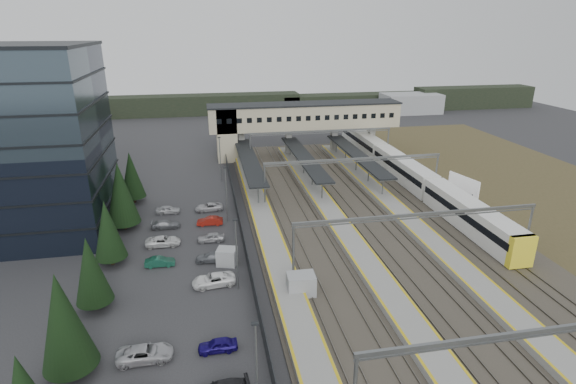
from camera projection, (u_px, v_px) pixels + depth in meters
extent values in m
plane|color=#2B2B2D|center=(296.00, 248.00, 56.50)|extent=(220.00, 220.00, 0.00)
cube|color=#35434D|center=(1.00, 145.00, 57.10)|extent=(24.00, 18.00, 24.00)
cube|color=black|center=(15.00, 207.00, 60.08)|extent=(24.30, 18.30, 0.25)
cube|color=black|center=(10.00, 183.00, 58.89)|extent=(24.30, 18.30, 0.25)
cube|color=black|center=(4.00, 158.00, 57.70)|extent=(24.30, 18.30, 0.25)
cylinder|color=black|center=(73.00, 368.00, 35.87)|extent=(0.44, 0.44, 1.20)
cone|color=black|center=(63.00, 321.00, 34.31)|extent=(4.26, 4.26, 8.20)
cylinder|color=black|center=(96.00, 303.00, 44.16)|extent=(0.44, 0.44, 1.20)
cone|color=black|center=(90.00, 270.00, 42.84)|extent=(3.54, 3.54, 6.80)
cylinder|color=black|center=(112.00, 260.00, 52.45)|extent=(0.44, 0.44, 1.20)
cone|color=black|center=(108.00, 229.00, 51.10)|extent=(3.64, 3.64, 7.00)
cylinder|color=black|center=(125.00, 225.00, 61.67)|extent=(0.44, 0.44, 1.20)
cone|color=black|center=(121.00, 193.00, 60.05)|extent=(4.42, 4.42, 8.50)
cylinder|color=black|center=(134.00, 199.00, 70.88)|extent=(0.44, 0.44, 1.20)
cone|color=black|center=(131.00, 175.00, 69.49)|extent=(3.74, 3.74, 7.20)
imported|color=#AEAEB3|center=(145.00, 353.00, 37.37)|extent=(4.64, 2.15, 1.29)
imported|color=#174E3A|center=(160.00, 262.00, 52.04)|extent=(3.43, 1.25, 1.12)
imported|color=silver|center=(163.00, 241.00, 56.91)|extent=(4.39, 2.05, 1.22)
imported|color=slate|center=(166.00, 224.00, 61.80)|extent=(4.00, 1.69, 1.15)
imported|color=#AAABAF|center=(168.00, 210.00, 66.67)|extent=(3.66, 1.65, 1.22)
imported|color=#150A63|center=(218.00, 345.00, 38.44)|extent=(3.38, 1.37, 1.15)
imported|color=white|center=(214.00, 280.00, 48.18)|extent=(4.83, 2.59, 1.29)
imported|color=slate|center=(212.00, 257.00, 53.09)|extent=(4.09, 1.98, 1.15)
imported|color=#99999D|center=(211.00, 237.00, 57.96)|extent=(3.54, 1.53, 1.19)
imported|color=maroon|center=(210.00, 221.00, 62.84)|extent=(3.68, 1.51, 1.19)
imported|color=#B2B1B6|center=(209.00, 207.00, 67.73)|extent=(4.31, 2.19, 1.17)
cylinder|color=slate|center=(256.00, 372.00, 30.68)|extent=(0.16, 0.16, 8.00)
cube|color=black|center=(255.00, 324.00, 29.29)|extent=(0.50, 0.25, 0.15)
cylinder|color=slate|center=(237.00, 255.00, 46.34)|extent=(0.16, 0.16, 8.00)
cube|color=black|center=(235.00, 220.00, 44.95)|extent=(0.50, 0.25, 0.15)
cylinder|color=slate|center=(226.00, 195.00, 62.92)|extent=(0.16, 0.16, 8.00)
cube|color=black|center=(225.00, 168.00, 61.53)|extent=(0.50, 0.25, 0.15)
cylinder|color=slate|center=(220.00, 160.00, 79.51)|extent=(0.16, 0.16, 8.00)
cube|color=black|center=(219.00, 138.00, 78.12)|extent=(0.50, 0.25, 0.15)
cube|color=#26282B|center=(241.00, 228.00, 59.62)|extent=(0.08, 90.00, 2.00)
cube|color=#979A9C|center=(301.00, 285.00, 46.21)|extent=(2.94, 2.20, 2.39)
cube|color=#979A9C|center=(227.00, 257.00, 52.30)|extent=(2.63, 2.38, 2.01)
cube|color=#39372E|center=(372.00, 224.00, 63.16)|extent=(34.00, 90.00, 0.20)
cube|color=#59544C|center=(284.00, 230.00, 60.88)|extent=(0.08, 90.00, 0.14)
cube|color=#59544C|center=(294.00, 229.00, 61.13)|extent=(0.08, 90.00, 0.14)
cube|color=#59544C|center=(312.00, 227.00, 61.58)|extent=(0.08, 90.00, 0.14)
cube|color=#59544C|center=(322.00, 227.00, 61.83)|extent=(0.08, 90.00, 0.14)
cube|color=#59544C|center=(354.00, 224.00, 62.63)|extent=(0.08, 90.00, 0.14)
cube|color=#59544C|center=(364.00, 223.00, 62.88)|extent=(0.08, 90.00, 0.14)
cube|color=#59544C|center=(381.00, 222.00, 63.32)|extent=(0.08, 90.00, 0.14)
cube|color=#59544C|center=(391.00, 221.00, 63.58)|extent=(0.08, 90.00, 0.14)
cube|color=#59544C|center=(421.00, 219.00, 64.37)|extent=(0.08, 90.00, 0.14)
cube|color=#59544C|center=(430.00, 218.00, 64.62)|extent=(0.08, 90.00, 0.14)
cube|color=#59544C|center=(446.00, 217.00, 65.07)|extent=(0.08, 90.00, 0.14)
cube|color=#59544C|center=(455.00, 216.00, 65.32)|extent=(0.08, 90.00, 0.14)
cube|color=gray|center=(267.00, 230.00, 60.43)|extent=(3.20, 82.00, 0.90)
cube|color=gold|center=(256.00, 228.00, 60.01)|extent=(0.25, 82.00, 0.02)
cube|color=gold|center=(278.00, 226.00, 60.52)|extent=(0.25, 82.00, 0.02)
cube|color=gray|center=(338.00, 224.00, 62.17)|extent=(3.20, 82.00, 0.90)
cube|color=gold|center=(328.00, 222.00, 61.76)|extent=(0.25, 82.00, 0.02)
cube|color=gold|center=(349.00, 220.00, 62.26)|extent=(0.25, 82.00, 0.02)
cube|color=gray|center=(406.00, 219.00, 63.91)|extent=(3.20, 82.00, 0.90)
cube|color=gold|center=(397.00, 217.00, 63.50)|extent=(0.25, 82.00, 0.02)
cube|color=gold|center=(416.00, 215.00, 64.01)|extent=(0.25, 82.00, 0.02)
cube|color=black|center=(249.00, 160.00, 79.46)|extent=(3.00, 30.00, 0.25)
cube|color=slate|center=(249.00, 160.00, 79.51)|extent=(3.10, 30.00, 0.12)
cylinder|color=slate|center=(258.00, 193.00, 68.04)|extent=(0.20, 0.20, 3.10)
cylinder|color=slate|center=(253.00, 180.00, 74.03)|extent=(0.20, 0.20, 3.10)
cylinder|color=slate|center=(249.00, 168.00, 80.01)|extent=(0.20, 0.20, 3.10)
cylinder|color=slate|center=(246.00, 158.00, 86.00)|extent=(0.20, 0.20, 3.10)
cylinder|color=slate|center=(243.00, 150.00, 91.99)|extent=(0.20, 0.20, 3.10)
cube|color=black|center=(304.00, 157.00, 81.20)|extent=(3.00, 30.00, 0.25)
cube|color=slate|center=(304.00, 158.00, 81.25)|extent=(3.10, 30.00, 0.12)
cylinder|color=slate|center=(322.00, 189.00, 69.78)|extent=(0.20, 0.20, 3.10)
cylinder|color=slate|center=(312.00, 176.00, 75.77)|extent=(0.20, 0.20, 3.10)
cylinder|color=slate|center=(304.00, 165.00, 81.76)|extent=(0.20, 0.20, 3.10)
cylinder|color=slate|center=(297.00, 156.00, 87.75)|extent=(0.20, 0.20, 3.10)
cylinder|color=slate|center=(290.00, 147.00, 93.73)|extent=(0.20, 0.20, 3.10)
cube|color=black|center=(357.00, 154.00, 82.95)|extent=(3.00, 30.00, 0.25)
cube|color=slate|center=(357.00, 155.00, 83.00)|extent=(3.10, 30.00, 0.12)
cylinder|color=slate|center=(383.00, 185.00, 71.53)|extent=(0.20, 0.20, 3.10)
cylinder|color=slate|center=(369.00, 173.00, 77.52)|extent=(0.20, 0.20, 3.10)
cylinder|color=slate|center=(356.00, 162.00, 83.50)|extent=(0.20, 0.20, 3.10)
cylinder|color=slate|center=(346.00, 153.00, 89.49)|extent=(0.20, 0.20, 3.10)
cylinder|color=slate|center=(336.00, 145.00, 95.48)|extent=(0.20, 0.20, 3.10)
cube|color=#BDB18F|center=(305.00, 116.00, 94.07)|extent=(40.00, 6.00, 5.00)
cube|color=black|center=(305.00, 104.00, 93.18)|extent=(40.40, 6.40, 0.30)
cube|color=#BDB18F|center=(227.00, 133.00, 92.23)|extent=(4.00, 6.00, 11.00)
cube|color=black|center=(219.00, 122.00, 88.11)|extent=(1.00, 0.06, 1.00)
cube|color=black|center=(229.00, 121.00, 88.46)|extent=(1.00, 0.06, 1.00)
cube|color=black|center=(239.00, 121.00, 88.81)|extent=(1.00, 0.06, 1.00)
cube|color=black|center=(249.00, 120.00, 89.16)|extent=(1.00, 0.06, 1.00)
cube|color=black|center=(259.00, 120.00, 89.50)|extent=(1.00, 0.06, 1.00)
cube|color=black|center=(269.00, 120.00, 89.85)|extent=(1.00, 0.06, 1.00)
cube|color=black|center=(279.00, 119.00, 90.20)|extent=(1.00, 0.06, 1.00)
cube|color=black|center=(289.00, 119.00, 90.55)|extent=(1.00, 0.06, 1.00)
cube|color=black|center=(299.00, 119.00, 90.90)|extent=(1.00, 0.06, 1.00)
cube|color=black|center=(308.00, 118.00, 91.25)|extent=(1.00, 0.06, 1.00)
cube|color=black|center=(318.00, 118.00, 91.60)|extent=(1.00, 0.06, 1.00)
cube|color=black|center=(327.00, 118.00, 91.95)|extent=(1.00, 0.06, 1.00)
cube|color=black|center=(337.00, 117.00, 92.30)|extent=(1.00, 0.06, 1.00)
cube|color=black|center=(346.00, 117.00, 92.64)|extent=(1.00, 0.06, 1.00)
cube|color=black|center=(355.00, 117.00, 92.99)|extent=(1.00, 0.06, 1.00)
cube|color=black|center=(364.00, 116.00, 93.34)|extent=(1.00, 0.06, 1.00)
cube|color=black|center=(373.00, 116.00, 93.69)|extent=(1.00, 0.06, 1.00)
cube|color=black|center=(382.00, 116.00, 94.04)|extent=(1.00, 0.06, 1.00)
cube|color=black|center=(391.00, 115.00, 94.39)|extent=(1.00, 0.06, 1.00)
cube|color=gray|center=(234.00, 145.00, 93.36)|extent=(1.20, 1.60, 6.00)
cube|color=gray|center=(242.00, 145.00, 93.62)|extent=(1.20, 1.60, 6.00)
cube|color=gray|center=(289.00, 142.00, 95.37)|extent=(1.20, 1.60, 6.00)
cube|color=gray|center=(334.00, 140.00, 97.11)|extent=(1.20, 1.60, 6.00)
cube|color=gray|center=(371.00, 139.00, 98.59)|extent=(1.20, 1.60, 6.00)
cube|color=slate|center=(554.00, 329.00, 30.36)|extent=(28.40, 0.25, 0.35)
cube|color=slate|center=(553.00, 334.00, 30.50)|extent=(28.40, 0.12, 0.12)
cylinder|color=slate|center=(293.00, 254.00, 47.56)|extent=(0.28, 0.28, 7.00)
cylinder|color=slate|center=(528.00, 233.00, 52.45)|extent=(0.28, 0.28, 7.00)
cube|color=slate|center=(420.00, 214.00, 48.79)|extent=(28.40, 0.25, 0.35)
cube|color=slate|center=(419.00, 218.00, 48.93)|extent=(28.40, 0.12, 0.12)
cylinder|color=slate|center=(265.00, 186.00, 67.83)|extent=(0.28, 0.28, 7.00)
cylinder|color=slate|center=(436.00, 175.00, 72.71)|extent=(0.28, 0.28, 7.00)
cube|color=slate|center=(354.00, 159.00, 69.06)|extent=(28.40, 0.25, 0.35)
cube|color=slate|center=(354.00, 162.00, 69.19)|extent=(28.40, 0.12, 0.12)
cylinder|color=slate|center=(250.00, 152.00, 86.25)|extent=(0.28, 0.28, 7.00)
cylinder|color=slate|center=(388.00, 145.00, 91.14)|extent=(0.28, 0.28, 7.00)
cube|color=slate|center=(321.00, 131.00, 87.48)|extent=(28.40, 0.25, 0.35)
cube|color=slate|center=(321.00, 133.00, 87.62)|extent=(28.40, 0.12, 0.12)
cube|color=white|center=(470.00, 216.00, 60.31)|extent=(2.99, 20.78, 3.85)
cube|color=black|center=(471.00, 213.00, 60.16)|extent=(3.06, 20.18, 0.96)
cube|color=slate|center=(469.00, 227.00, 60.89)|extent=(2.57, 19.38, 0.53)
cube|color=white|center=(403.00, 169.00, 80.01)|extent=(2.99, 20.78, 3.85)
cube|color=black|center=(403.00, 167.00, 79.86)|extent=(3.06, 20.18, 0.96)
cube|color=slate|center=(402.00, 178.00, 80.58)|extent=(2.57, 19.38, 0.53)
cube|color=white|center=(363.00, 141.00, 99.71)|extent=(2.99, 20.78, 3.85)
cube|color=black|center=(363.00, 139.00, 99.56)|extent=(3.06, 20.18, 0.96)
cube|color=slate|center=(362.00, 148.00, 100.28)|extent=(2.57, 19.38, 0.53)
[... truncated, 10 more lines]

